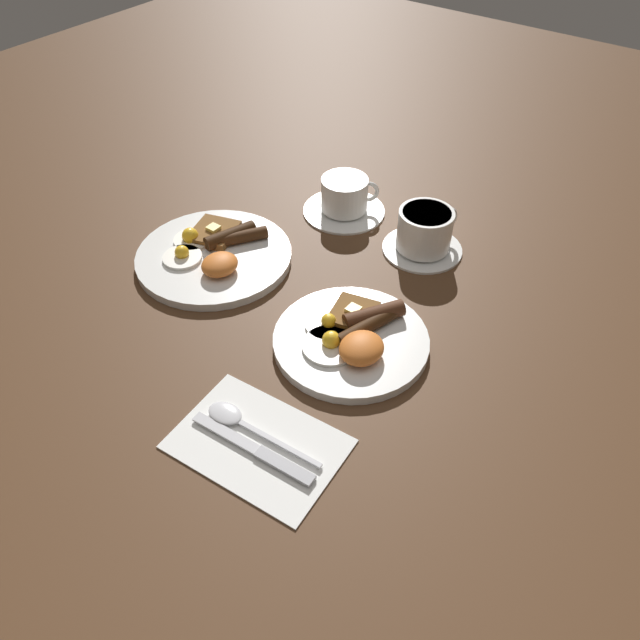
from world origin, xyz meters
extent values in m
plane|color=#4C301C|center=(0.00, 0.00, 0.00)|extent=(3.00, 3.00, 0.00)
cylinder|color=white|center=(0.00, 0.00, 0.01)|extent=(0.24, 0.24, 0.01)
cylinder|color=white|center=(-0.04, 0.01, 0.02)|extent=(0.08, 0.08, 0.01)
sphere|color=yellow|center=(-0.03, 0.01, 0.03)|extent=(0.03, 0.03, 0.03)
cylinder|color=white|center=(0.00, 0.04, 0.02)|extent=(0.07, 0.07, 0.01)
sphere|color=yellow|center=(0.00, 0.04, 0.03)|extent=(0.02, 0.02, 0.02)
ellipsoid|color=orange|center=(-0.02, -0.03, 0.03)|extent=(0.07, 0.06, 0.03)
cylinder|color=#472614|center=(0.05, -0.01, 0.03)|extent=(0.10, 0.07, 0.03)
cylinder|color=#351D0B|center=(0.03, -0.01, 0.03)|extent=(0.12, 0.05, 0.02)
cube|color=brown|center=(0.04, 0.02, 0.02)|extent=(0.08, 0.08, 0.01)
cube|color=#F4E072|center=(0.04, 0.02, 0.03)|extent=(0.02, 0.02, 0.01)
cylinder|color=white|center=(0.03, 0.31, 0.01)|extent=(0.27, 0.27, 0.01)
cylinder|color=white|center=(-0.01, 0.34, 0.02)|extent=(0.07, 0.07, 0.01)
sphere|color=yellow|center=(-0.01, 0.34, 0.03)|extent=(0.02, 0.02, 0.02)
cylinder|color=white|center=(0.03, 0.36, 0.02)|extent=(0.07, 0.07, 0.01)
sphere|color=yellow|center=(0.03, 0.37, 0.03)|extent=(0.03, 0.03, 0.03)
ellipsoid|color=orange|center=(0.00, 0.27, 0.03)|extent=(0.06, 0.06, 0.03)
cylinder|color=#381E0D|center=(0.08, 0.29, 0.03)|extent=(0.09, 0.07, 0.02)
cylinder|color=#331C0A|center=(0.07, 0.31, 0.03)|extent=(0.10, 0.06, 0.03)
cube|color=brown|center=(0.07, 0.35, 0.02)|extent=(0.10, 0.09, 0.01)
cube|color=#F4E072|center=(0.07, 0.35, 0.03)|extent=(0.02, 0.02, 0.01)
cylinder|color=white|center=(0.27, 0.03, 0.00)|extent=(0.14, 0.14, 0.01)
cylinder|color=white|center=(0.27, 0.03, 0.04)|extent=(0.10, 0.10, 0.07)
cylinder|color=#9E7047|center=(0.27, 0.03, 0.08)|extent=(0.08, 0.08, 0.00)
torus|color=white|center=(0.32, 0.01, 0.05)|extent=(0.05, 0.03, 0.05)
cylinder|color=white|center=(0.29, 0.21, 0.00)|extent=(0.16, 0.16, 0.01)
cylinder|color=white|center=(0.29, 0.21, 0.04)|extent=(0.09, 0.09, 0.06)
cylinder|color=#9E7047|center=(0.29, 0.21, 0.07)|extent=(0.08, 0.08, 0.00)
torus|color=white|center=(0.32, 0.18, 0.04)|extent=(0.03, 0.04, 0.04)
cube|color=white|center=(-0.22, -0.01, 0.00)|extent=(0.16, 0.23, 0.01)
cube|color=silver|center=(-0.24, 0.04, 0.01)|extent=(0.02, 0.10, 0.00)
cube|color=#9E9EA3|center=(-0.23, -0.06, 0.01)|extent=(0.02, 0.09, 0.01)
ellipsoid|color=silver|center=(-0.21, 0.06, 0.01)|extent=(0.04, 0.05, 0.01)
cube|color=silver|center=(-0.21, -0.03, 0.01)|extent=(0.02, 0.13, 0.00)
camera|label=1|loc=(-0.56, -0.36, 0.67)|focal=35.00mm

